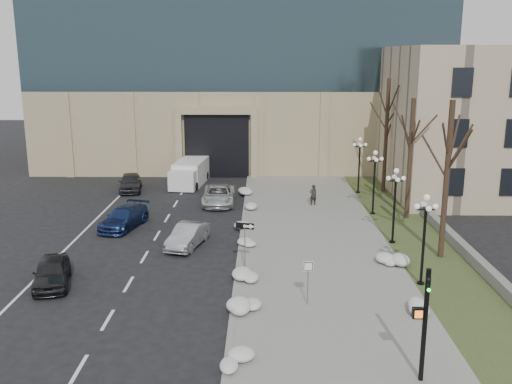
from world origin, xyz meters
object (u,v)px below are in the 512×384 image
one_way_sign (248,232)px  pedestrian (313,195)px  keep_sign (308,274)px  box_truck (190,173)px  lamppost_c (374,174)px  car_a (52,272)px  lamppost_b (395,196)px  traffic_signal (423,328)px  car_b (188,236)px  car_e (130,182)px  car_c (124,218)px  lamppost_d (359,158)px  lamppost_a (425,228)px  car_d (218,195)px

one_way_sign → pedestrian: bearing=85.9°
pedestrian → keep_sign: (-1.78, -17.89, 0.71)m
box_truck → lamppost_c: bearing=-28.0°
car_a → lamppost_b: 19.91m
pedestrian → keep_sign: size_ratio=0.72×
box_truck → traffic_signal: bearing=-62.9°
car_b → box_truck: size_ratio=0.61×
pedestrian → one_way_sign: 14.58m
car_e → traffic_signal: (16.90, -29.11, 1.39)m
car_c → lamppost_d: 20.03m
pedestrian → box_truck: 12.78m
car_b → pedestrian: bearing=62.6°
box_truck → one_way_sign: size_ratio=2.46×
keep_sign → box_truck: bearing=107.5°
lamppost_b → car_e: bearing=144.4°
lamppost_a → lamppost_d: bearing=90.0°
car_e → lamppost_b: 23.86m
car_a → box_truck: box_truck is taller
car_e → lamppost_b: size_ratio=0.93×
traffic_signal → lamppost_d: lamppost_d is taller
car_e → lamppost_c: bearing=-30.8°
traffic_signal → lamppost_c: (2.40, 21.77, 0.93)m
keep_sign → car_d: bearing=105.3°
car_e → lamppost_d: 19.46m
traffic_signal → keep_sign: bearing=118.6°
car_a → keep_sign: bearing=-25.4°
traffic_signal → car_c: bearing=128.1°
car_c → car_e: (-1.98, 10.61, 0.06)m
pedestrian → car_c: bearing=3.1°
one_way_sign → traffic_signal: 12.18m
car_d → pedestrian: pedestrian is taller
box_truck → lamppost_b: size_ratio=1.43×
box_truck → one_way_sign: bearing=-68.7°
car_d → lamppost_d: bearing=15.6°
car_a → lamppost_d: bearing=31.8°
car_a → one_way_sign: bearing=-4.7°
pedestrian → lamppost_b: size_ratio=0.34×
car_a → one_way_sign: size_ratio=1.49×
traffic_signal → lamppost_b: 15.49m
lamppost_a → traffic_signal: bearing=-105.3°
lamppost_c → one_way_sign: bearing=-127.6°
lamppost_a → lamppost_b: bearing=90.0°
box_truck → keep_sign: bearing=-65.1°
car_d → lamppost_b: 15.05m
car_d → lamppost_d: size_ratio=1.09×
keep_sign → lamppost_c: (5.91, 15.53, 1.44)m
car_b → car_e: (-6.78, 14.43, 0.07)m
car_b → lamppost_d: 18.63m
car_b → lamppost_c: size_ratio=0.88×
car_c → pedestrian: bearing=36.7°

